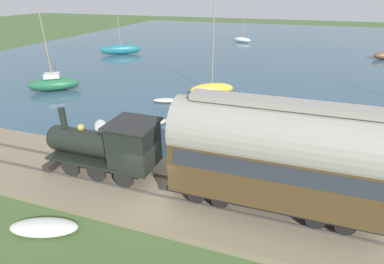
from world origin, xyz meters
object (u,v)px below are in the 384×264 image
(steam_locomotive, at_px, (109,145))
(sailboat_teal, at_px, (121,49))
(rowboat_far_out, at_px, (166,100))
(rowboat_mid_harbor, at_px, (156,123))
(passenger_coach, at_px, (273,153))
(rowboat_near_shore, at_px, (101,127))
(sailboat_green, at_px, (54,83))
(sailboat_yellow, at_px, (212,89))
(sailboat_white, at_px, (242,39))
(beached_dinghy, at_px, (44,227))

(steam_locomotive, relative_size, sailboat_teal, 1.04)
(rowboat_far_out, relative_size, rowboat_mid_harbor, 1.19)
(passenger_coach, distance_m, rowboat_near_shore, 13.51)
(sailboat_green, relative_size, rowboat_far_out, 3.90)
(steam_locomotive, relative_size, passenger_coach, 0.71)
(steam_locomotive, relative_size, sailboat_yellow, 0.71)
(sailboat_teal, relative_size, rowboat_mid_harbor, 2.91)
(sailboat_white, relative_size, rowboat_near_shore, 3.48)
(passenger_coach, height_order, beached_dinghy, passenger_coach)
(sailboat_white, height_order, sailboat_green, sailboat_green)
(sailboat_green, xyz_separation_m, rowboat_near_shore, (-6.46, -9.67, -0.48))
(sailboat_green, bearing_deg, rowboat_mid_harbor, -143.61)
(sailboat_teal, distance_m, beached_dinghy, 37.69)
(rowboat_mid_harbor, bearing_deg, passenger_coach, 172.27)
(sailboat_yellow, relative_size, sailboat_teal, 1.46)
(sailboat_yellow, bearing_deg, sailboat_green, 72.24)
(passenger_coach, distance_m, rowboat_far_out, 15.94)
(rowboat_near_shore, bearing_deg, passenger_coach, -60.58)
(sailboat_yellow, distance_m, rowboat_near_shore, 11.34)
(sailboat_yellow, distance_m, beached_dinghy, 19.31)
(passenger_coach, height_order, sailboat_white, sailboat_white)
(steam_locomotive, distance_m, sailboat_teal, 34.63)
(rowboat_far_out, xyz_separation_m, rowboat_mid_harbor, (-4.86, -1.30, 0.01))
(steam_locomotive, height_order, rowboat_far_out, steam_locomotive)
(steam_locomotive, relative_size, rowboat_mid_harbor, 3.02)
(sailboat_teal, xyz_separation_m, rowboat_near_shore, (-24.60, -12.95, -0.50))
(rowboat_mid_harbor, bearing_deg, steam_locomotive, 129.93)
(sailboat_yellow, bearing_deg, rowboat_mid_harbor, 135.12)
(sailboat_white, relative_size, rowboat_mid_harbor, 4.33)
(rowboat_far_out, bearing_deg, sailboat_teal, 22.76)
(steam_locomotive, xyz_separation_m, rowboat_mid_harbor, (7.24, 0.98, -2.01))
(sailboat_yellow, xyz_separation_m, rowboat_near_shore, (-9.94, 5.45, -0.41))
(sailboat_teal, distance_m, sailboat_green, 18.43)
(passenger_coach, xyz_separation_m, rowboat_mid_harbor, (7.24, 8.65, -2.94))
(sailboat_white, xyz_separation_m, rowboat_far_out, (-35.38, 0.52, -0.38))
(steam_locomotive, height_order, sailboat_yellow, sailboat_yellow)
(sailboat_yellow, xyz_separation_m, sailboat_white, (32.21, 2.81, -0.09))
(rowboat_mid_harbor, bearing_deg, sailboat_white, -56.67)
(sailboat_green, height_order, rowboat_far_out, sailboat_green)
(sailboat_yellow, relative_size, rowboat_mid_harbor, 4.27)
(sailboat_yellow, height_order, sailboat_teal, sailboat_yellow)
(rowboat_mid_harbor, bearing_deg, sailboat_green, 13.04)
(sailboat_white, relative_size, sailboat_green, 0.93)
(passenger_coach, bearing_deg, beached_dinghy, 114.88)
(sailboat_white, bearing_deg, sailboat_green, 177.00)
(sailboat_teal, height_order, rowboat_far_out, sailboat_teal)
(sailboat_teal, distance_m, rowboat_far_out, 23.35)
(rowboat_far_out, xyz_separation_m, rowboat_near_shore, (-6.76, 2.12, 0.06))
(sailboat_yellow, relative_size, rowboat_far_out, 3.58)
(steam_locomotive, bearing_deg, sailboat_teal, 30.09)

